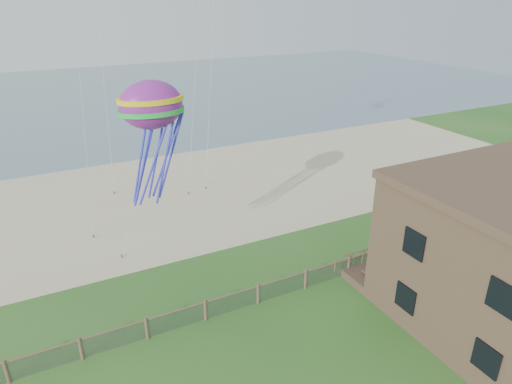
# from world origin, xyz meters

# --- Properties ---
(ground) EXTENTS (160.00, 160.00, 0.00)m
(ground) POSITION_xyz_m (0.00, 0.00, 0.00)
(ground) COLOR #24591E
(ground) RESTS_ON ground
(sand_beach) EXTENTS (72.00, 20.00, 0.02)m
(sand_beach) POSITION_xyz_m (0.00, 22.00, 0.00)
(sand_beach) COLOR #C3B18C
(sand_beach) RESTS_ON ground
(ocean) EXTENTS (160.00, 68.00, 0.02)m
(ocean) POSITION_xyz_m (0.00, 66.00, 0.00)
(ocean) COLOR slate
(ocean) RESTS_ON ground
(chainlink_fence) EXTENTS (36.20, 0.20, 1.25)m
(chainlink_fence) POSITION_xyz_m (0.00, 6.00, 0.55)
(chainlink_fence) COLOR brown
(chainlink_fence) RESTS_ON ground
(motel_deck) EXTENTS (15.00, 2.00, 0.50)m
(motel_deck) POSITION_xyz_m (13.00, 5.00, 0.25)
(motel_deck) COLOR brown
(motel_deck) RESTS_ON ground
(picnic_table) EXTENTS (1.75, 1.46, 0.65)m
(picnic_table) POSITION_xyz_m (7.03, 5.00, 0.32)
(picnic_table) COLOR brown
(picnic_table) RESTS_ON ground
(octopus_kite) EXTENTS (3.94, 3.25, 7.01)m
(octopus_kite) POSITION_xyz_m (-3.54, 11.02, 8.32)
(octopus_kite) COLOR #EE2552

